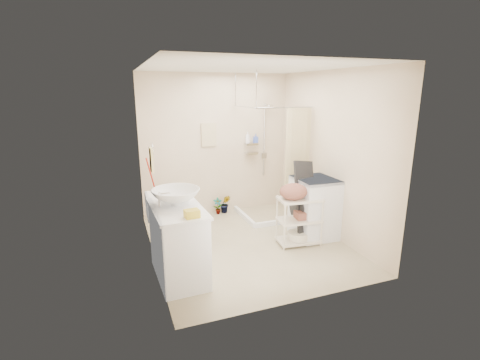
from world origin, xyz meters
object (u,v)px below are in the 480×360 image
(toilet, at_px, (174,218))
(laundry_rack, at_px, (299,217))
(washing_machine, at_px, (316,207))
(vanity, at_px, (178,242))

(toilet, xyz_separation_m, laundry_rack, (1.78, -0.68, 0.03))
(washing_machine, relative_size, laundry_rack, 1.09)
(washing_machine, bearing_deg, toilet, 168.93)
(toilet, distance_m, laundry_rack, 1.90)
(vanity, bearing_deg, toilet, 81.06)
(toilet, bearing_deg, washing_machine, -100.83)
(washing_machine, bearing_deg, vanity, -165.57)
(toilet, height_order, washing_machine, washing_machine)
(laundry_rack, bearing_deg, toilet, 165.22)
(vanity, distance_m, laundry_rack, 1.93)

